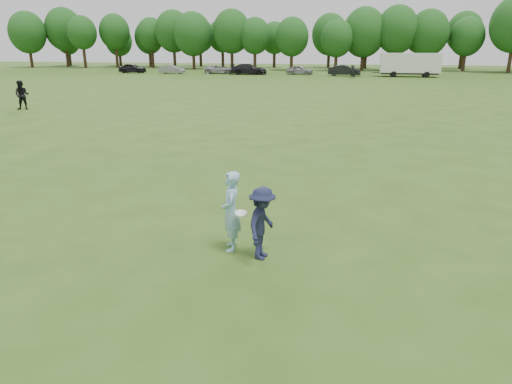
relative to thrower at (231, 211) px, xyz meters
The scene contains 14 objects.
ground 1.19m from the thrower, 48.31° to the left, with size 200.00×200.00×0.00m, color #304A14.
thrower is the anchor object (origin of this frame).
defender 0.82m from the thrower, 20.87° to the right, with size 1.03×0.59×1.59m, color #1B1F3C.
player_far_a 27.84m from the thrower, 136.60° to the left, with size 0.97×0.76×2.00m, color black.
player_far_d 56.05m from the thrower, 87.99° to the left, with size 1.60×0.51×1.73m, color #292929.
car_a 68.55m from the thrower, 118.31° to the left, with size 1.73×4.29×1.46m, color black.
car_b 65.07m from the thrower, 113.22° to the left, with size 1.40×4.01×1.32m, color gray.
car_c 63.95m from the thrower, 106.59° to the left, with size 2.21×4.79×1.33m, color #A4A4A8.
car_d 61.89m from the thrower, 102.55° to the left, with size 2.20×5.41×1.57m, color black.
car_e 62.02m from the thrower, 95.45° to the left, with size 1.61×4.01×1.37m, color gray.
car_f 60.05m from the thrower, 89.27° to the left, with size 1.62×4.66×1.53m, color black.
disc_in_play 0.37m from the thrower, 39.40° to the right, with size 0.27×0.28×0.09m.
cargo_trailer 60.78m from the thrower, 80.78° to the left, with size 9.00×2.75×3.20m.
treeline 77.74m from the thrower, 87.54° to the left, with size 130.35×18.39×11.74m.
Camera 1 is at (1.98, -9.63, 4.39)m, focal length 32.00 mm.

